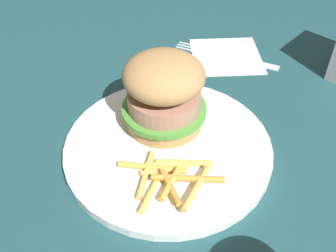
{
  "coord_description": "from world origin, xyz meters",
  "views": [
    {
      "loc": [
        0.35,
        -0.06,
        0.35
      ],
      "look_at": [
        0.03,
        0.03,
        0.04
      ],
      "focal_mm": 42.21,
      "sensor_mm": 36.0,
      "label": 1
    }
  ],
  "objects_px": {
    "plate": "(168,147)",
    "fork": "(226,54)",
    "fries_pile": "(169,176)",
    "napkin": "(226,56)",
    "sandwich": "(164,92)"
  },
  "relations": [
    {
      "from": "plate",
      "to": "napkin",
      "type": "height_order",
      "value": "plate"
    },
    {
      "from": "plate",
      "to": "napkin",
      "type": "bearing_deg",
      "value": 139.95
    },
    {
      "from": "fork",
      "to": "plate",
      "type": "bearing_deg",
      "value": -39.65
    },
    {
      "from": "plate",
      "to": "sandwich",
      "type": "relative_size",
      "value": 2.38
    },
    {
      "from": "sandwich",
      "to": "fries_pile",
      "type": "relative_size",
      "value": 0.95
    },
    {
      "from": "plate",
      "to": "fork",
      "type": "relative_size",
      "value": 1.79
    },
    {
      "from": "fries_pile",
      "to": "plate",
      "type": "bearing_deg",
      "value": 165.28
    },
    {
      "from": "napkin",
      "to": "sandwich",
      "type": "bearing_deg",
      "value": -46.04
    },
    {
      "from": "plate",
      "to": "fries_pile",
      "type": "bearing_deg",
      "value": -14.72
    },
    {
      "from": "plate",
      "to": "fries_pile",
      "type": "relative_size",
      "value": 2.26
    },
    {
      "from": "plate",
      "to": "fork",
      "type": "bearing_deg",
      "value": 140.35
    },
    {
      "from": "napkin",
      "to": "fork",
      "type": "distance_m",
      "value": 0.0
    },
    {
      "from": "sandwich",
      "to": "napkin",
      "type": "distance_m",
      "value": 0.21
    },
    {
      "from": "fries_pile",
      "to": "napkin",
      "type": "height_order",
      "value": "fries_pile"
    },
    {
      "from": "fork",
      "to": "sandwich",
      "type": "bearing_deg",
      "value": -45.59
    }
  ]
}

